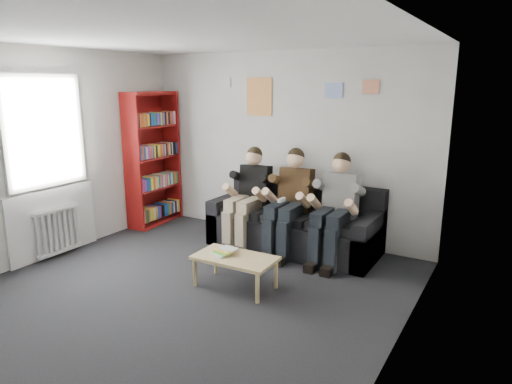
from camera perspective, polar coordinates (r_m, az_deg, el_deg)
room_shell at (r=4.64m, az=-10.83°, el=2.12°), size 5.00×5.00×5.00m
sofa at (r=6.36m, az=4.90°, el=-4.22°), size 2.30×0.94×0.89m
bookshelf at (r=7.50m, az=-12.71°, el=4.02°), size 0.32×0.95×2.12m
coffee_table at (r=5.14m, az=-2.63°, el=-8.52°), size 0.91×0.50×0.36m
game_cases at (r=5.20m, az=-4.04°, el=-7.42°), size 0.26×0.24×0.06m
person_left at (r=6.38m, az=-1.05°, el=-0.67°), size 0.42×0.89×1.38m
person_middle at (r=6.07m, az=4.11°, el=-1.33°), size 0.43×0.92×1.41m
person_right at (r=5.82m, az=9.78°, el=-2.16°), size 0.43×0.91×1.40m
radiator at (r=6.59m, az=-23.53°, el=-4.42°), size 0.10×0.64×0.60m
window at (r=6.48m, az=-24.48°, el=1.43°), size 0.05×1.30×2.36m
poster_large at (r=6.82m, az=0.42°, el=11.82°), size 0.42×0.01×0.55m
poster_blue at (r=6.32m, az=9.69°, el=12.41°), size 0.25×0.01×0.20m
poster_pink at (r=6.16m, az=14.16°, el=12.65°), size 0.22×0.01×0.18m
poster_sign at (r=7.14m, az=-3.87°, el=13.46°), size 0.20×0.01×0.14m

